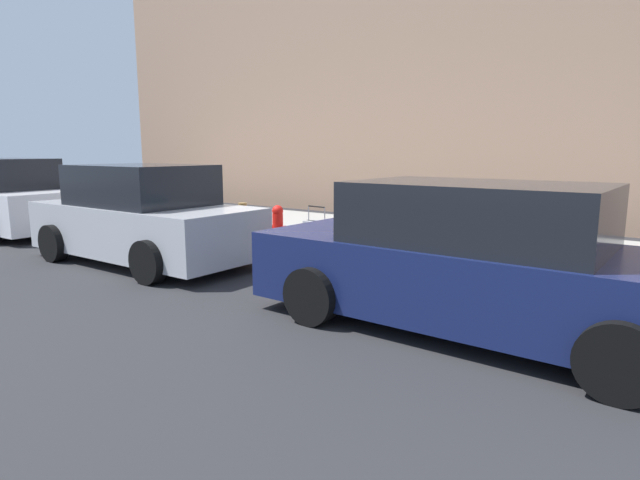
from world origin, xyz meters
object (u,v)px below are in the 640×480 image
suitcase_black_0 (461,254)px  fire_hydrant (278,224)px  suitcase_maroon_5 (335,239)px  suitcase_silver_6 (317,236)px  bollard_post (243,222)px  suitcase_teal_1 (432,243)px  suitcase_red_4 (356,240)px  suitcase_navy_2 (405,244)px  parked_car_navy_0 (474,263)px  parked_car_silver_1 (143,217)px  parked_car_white_2 (2,198)px  parking_meter (535,218)px  suitcase_olive_3 (380,244)px

suitcase_black_0 → fire_hydrant: 3.57m
suitcase_maroon_5 → suitcase_silver_6: suitcase_silver_6 is taller
suitcase_maroon_5 → bollard_post: (2.12, 0.10, 0.12)m
suitcase_teal_1 → suitcase_red_4: size_ratio=1.51×
suitcase_navy_2 → parked_car_navy_0: bearing=132.6°
suitcase_silver_6 → fire_hydrant: bearing=0.4°
suitcase_teal_1 → parked_car_navy_0: parked_car_navy_0 is taller
fire_hydrant → parked_car_silver_1: size_ratio=0.17×
suitcase_navy_2 → suitcase_maroon_5: 1.31m
parked_car_white_2 → fire_hydrant: bearing=-163.0°
suitcase_silver_6 → parked_car_silver_1: parked_car_silver_1 is taller
fire_hydrant → parked_car_white_2: bearing=17.0°
suitcase_maroon_5 → parked_car_silver_1: bearing=37.7°
suitcase_black_0 → parked_car_silver_1: parked_car_silver_1 is taller
suitcase_teal_1 → parked_car_white_2: (9.79, 1.98, 0.29)m
suitcase_maroon_5 → parking_meter: parking_meter is taller
suitcase_silver_6 → parked_car_navy_0: bearing=150.4°
suitcase_maroon_5 → parked_car_navy_0: bearing=147.8°
suitcase_navy_2 → suitcase_silver_6: (1.75, -0.03, -0.04)m
suitcase_red_4 → parked_car_silver_1: size_ratio=0.15×
suitcase_black_0 → suitcase_maroon_5: 2.21m
suitcase_teal_1 → bollard_post: bearing=1.3°
suitcase_red_4 → parked_car_navy_0: (-2.73, 1.97, 0.31)m
suitcase_navy_2 → parking_meter: 1.94m
suitcase_black_0 → suitcase_olive_3: (1.35, 0.02, 0.00)m
suitcase_black_0 → fire_hydrant: size_ratio=0.75×
parking_meter → parked_car_white_2: parked_car_white_2 is taller
suitcase_black_0 → suitcase_olive_3: bearing=0.8°
suitcase_navy_2 → bollard_post: 3.43m
suitcase_black_0 → parked_car_silver_1: size_ratio=0.13×
suitcase_navy_2 → suitcase_olive_3: 0.45m
suitcase_black_0 → suitcase_navy_2: size_ratio=0.66×
parked_car_navy_0 → parked_car_silver_1: 5.73m
parking_meter → parked_car_silver_1: size_ratio=0.30×
suitcase_teal_1 → suitcase_silver_6: 2.23m
suitcase_black_0 → suitcase_navy_2: bearing=1.8°
parked_car_white_2 → suitcase_maroon_5: bearing=-166.1°
suitcase_silver_6 → parked_car_white_2: bearing=15.1°
parking_meter → parked_car_silver_1: (5.72, 2.29, -0.20)m
bollard_post → parked_car_silver_1: bearing=76.5°
suitcase_olive_3 → parking_meter: parking_meter is taller
suitcase_teal_1 → bollard_post: size_ratio=1.25×
suitcase_black_0 → parking_meter: (-0.94, -0.25, 0.57)m
parked_car_silver_1 → suitcase_navy_2: bearing=-152.6°
suitcase_olive_3 → suitcase_red_4: size_ratio=0.91×
suitcase_maroon_5 → parking_meter: size_ratio=0.45×
fire_hydrant → parked_car_navy_0: 4.95m
suitcase_black_0 → suitcase_olive_3: suitcase_olive_3 is taller
suitcase_teal_1 → parking_meter: parking_meter is taller
suitcase_olive_3 → fire_hydrant: size_ratio=0.76×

